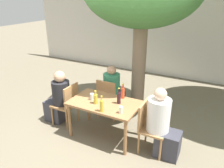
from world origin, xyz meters
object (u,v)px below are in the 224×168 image
object	(u,v)px
patio_chair_2	(108,97)
patio_chair_0	(68,102)
person_seated_0	(59,99)
patio_chair_1	(149,124)
drinking_glass_0	(92,97)
soda_bottle_3	(123,93)
wine_bottle_0	(119,98)
dining_table_front	(105,107)
person_seated_1	(162,126)
drinking_glass_1	(121,110)
oil_cruet_1	(102,105)
oil_cruet_2	(96,99)
person_seated_2	(113,92)

from	to	relation	value
patio_chair_2	patio_chair_0	bearing A→B (deg)	45.14
person_seated_0	patio_chair_1	bearing A→B (deg)	90.00
drinking_glass_0	soda_bottle_3	bearing A→B (deg)	34.54
patio_chair_1	soda_bottle_3	bearing A→B (deg)	64.31
person_seated_0	soda_bottle_3	bearing A→B (deg)	103.10
patio_chair_2	wine_bottle_0	distance (m)	0.82
dining_table_front	person_seated_1	size ratio (longest dim) A/B	1.05
person_seated_0	drinking_glass_0	bearing A→B (deg)	88.68
patio_chair_0	soda_bottle_3	xyz separation A→B (m)	(1.10, 0.31, 0.33)
drinking_glass_1	oil_cruet_1	bearing A→B (deg)	-162.60
person_seated_0	drinking_glass_0	world-z (taller)	person_seated_0
oil_cruet_1	drinking_glass_1	distance (m)	0.33
dining_table_front	oil_cruet_2	world-z (taller)	oil_cruet_2
patio_chair_2	wine_bottle_0	world-z (taller)	wine_bottle_0
oil_cruet_2	drinking_glass_0	bearing A→B (deg)	144.33
patio_chair_1	oil_cruet_2	bearing A→B (deg)	96.78
person_seated_0	oil_cruet_2	xyz separation A→B (m)	(0.99, -0.12, 0.30)
patio_chair_0	patio_chair_1	distance (m)	1.75
oil_cruet_2	person_seated_0	bearing A→B (deg)	173.24
patio_chair_0	oil_cruet_2	size ratio (longest dim) A/B	3.60
person_seated_2	soda_bottle_3	bearing A→B (deg)	131.68
patio_chair_0	person_seated_0	size ratio (longest dim) A/B	0.78
person_seated_0	person_seated_2	size ratio (longest dim) A/B	0.99
person_seated_0	person_seated_1	bearing A→B (deg)	90.00
patio_chair_0	wine_bottle_0	bearing A→B (deg)	93.83
person_seated_0	drinking_glass_1	world-z (taller)	person_seated_0
dining_table_front	patio_chair_1	size ratio (longest dim) A/B	1.42
patio_chair_1	patio_chair_2	world-z (taller)	same
patio_chair_0	dining_table_front	bearing A→B (deg)	90.00
drinking_glass_0	drinking_glass_1	bearing A→B (deg)	-15.98
wine_bottle_0	drinking_glass_1	world-z (taller)	wine_bottle_0
person_seated_0	wine_bottle_0	size ratio (longest dim) A/B	3.81
person_seated_1	oil_cruet_1	size ratio (longest dim) A/B	4.21
patio_chair_0	patio_chair_2	size ratio (longest dim) A/B	1.00
patio_chair_0	person_seated_1	size ratio (longest dim) A/B	0.74
person_seated_2	drinking_glass_0	size ratio (longest dim) A/B	9.43
person_seated_1	drinking_glass_0	size ratio (longest dim) A/B	9.79
person_seated_0	person_seated_2	xyz separation A→B (m)	(0.85, 0.85, 0.00)
dining_table_front	patio_chair_1	distance (m)	0.88
oil_cruet_2	drinking_glass_0	size ratio (longest dim) A/B	2.02
patio_chair_0	oil_cruet_1	size ratio (longest dim) A/B	3.12
soda_bottle_3	person_seated_2	bearing A→B (deg)	131.68
dining_table_front	person_seated_1	world-z (taller)	person_seated_1
dining_table_front	wine_bottle_0	size ratio (longest dim) A/B	4.20
person_seated_1	drinking_glass_1	bearing A→B (deg)	108.08
dining_table_front	person_seated_0	distance (m)	1.11
patio_chair_1	oil_cruet_2	size ratio (longest dim) A/B	3.60
dining_table_front	oil_cruet_2	distance (m)	0.25
patio_chair_2	patio_chair_1	bearing A→B (deg)	151.24
patio_chair_1	person_seated_1	world-z (taller)	person_seated_1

